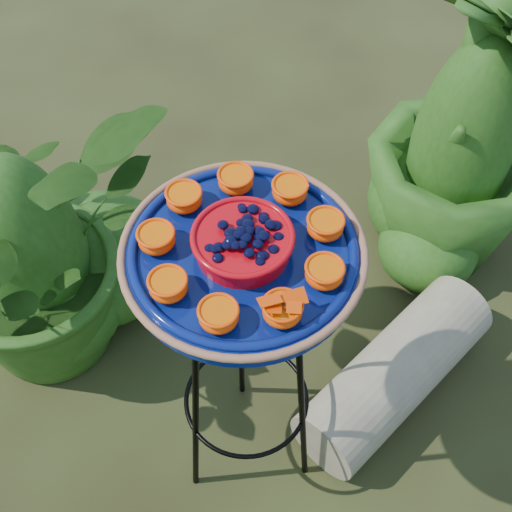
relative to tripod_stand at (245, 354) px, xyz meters
name	(u,v)px	position (x,y,z in m)	size (l,w,h in m)	color
ground_plane	(303,454)	(0.14, -0.04, -0.49)	(20.00, 20.00, 0.00)	black
tripod_stand	(245,354)	(0.00, 0.00, 0.00)	(0.30, 0.32, 0.81)	black
feeder_dish	(243,252)	(0.00, 0.00, 0.35)	(0.43, 0.43, 0.10)	navy
driftwood_log	(395,372)	(0.41, 0.11, -0.39)	(0.20, 0.20, 0.61)	tan
shrub_back_left	(27,241)	(-0.50, 0.44, -0.09)	(0.72, 0.62, 0.80)	#224B14
shrub_back_right	(467,128)	(0.68, 0.63, -0.02)	(0.52, 0.52, 0.93)	#224B14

